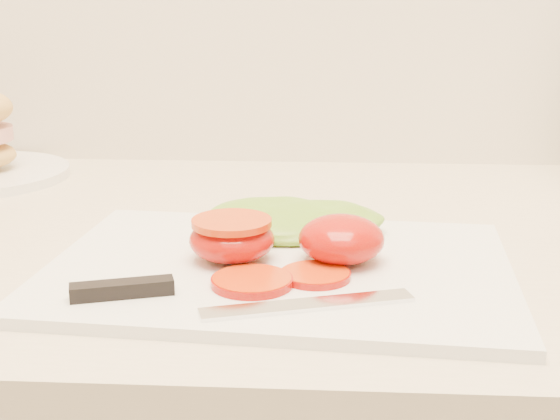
{
  "coord_description": "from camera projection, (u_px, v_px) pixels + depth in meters",
  "views": [
    {
      "loc": [
        -0.2,
        0.92,
        1.17
      ],
      "look_at": [
        -0.24,
        1.56,
        0.99
      ],
      "focal_mm": 50.0,
      "sensor_mm": 36.0,
      "label": 1
    }
  ],
  "objects": [
    {
      "name": "lettuce_leaf_1",
      "position": [
        326.0,
        222.0,
        0.75
      ],
      "size": [
        0.11,
        0.08,
        0.02
      ],
      "primitive_type": "ellipsoid",
      "rotation": [
        0.0,
        0.0,
        0.01
      ],
      "color": "#6DB02E",
      "rests_on": "cutting_board"
    },
    {
      "name": "tomato_half_dome",
      "position": [
        341.0,
        239.0,
        0.67
      ],
      "size": [
        0.07,
        0.07,
        0.04
      ],
      "primitive_type": "ellipsoid",
      "color": "#B41F08",
      "rests_on": "cutting_board"
    },
    {
      "name": "tomato_slice_1",
      "position": [
        315.0,
        275.0,
        0.63
      ],
      "size": [
        0.06,
        0.06,
        0.01
      ],
      "primitive_type": "cylinder",
      "color": "#D05011",
      "rests_on": "cutting_board"
    },
    {
      "name": "lettuce_leaf_0",
      "position": [
        274.0,
        221.0,
        0.75
      ],
      "size": [
        0.15,
        0.11,
        0.03
      ],
      "primitive_type": "ellipsoid",
      "rotation": [
        0.0,
        0.0,
        0.17
      ],
      "color": "#6DB02E",
      "rests_on": "cutting_board"
    },
    {
      "name": "tomato_half_cut",
      "position": [
        232.0,
        238.0,
        0.67
      ],
      "size": [
        0.07,
        0.07,
        0.04
      ],
      "color": "#B41F08",
      "rests_on": "cutting_board"
    },
    {
      "name": "knife",
      "position": [
        194.0,
        295.0,
        0.59
      ],
      "size": [
        0.26,
        0.07,
        0.01
      ],
      "rotation": [
        0.0,
        0.0,
        0.3
      ],
      "color": "silver",
      "rests_on": "cutting_board"
    },
    {
      "name": "cutting_board",
      "position": [
        279.0,
        269.0,
        0.67
      ],
      "size": [
        0.42,
        0.32,
        0.01
      ],
      "primitive_type": "cube",
      "rotation": [
        0.0,
        0.0,
        -0.08
      ],
      "color": "white",
      "rests_on": "counter"
    },
    {
      "name": "tomato_slice_0",
      "position": [
        252.0,
        281.0,
        0.62
      ],
      "size": [
        0.06,
        0.06,
        0.01
      ],
      "primitive_type": "cylinder",
      "color": "#D05011",
      "rests_on": "cutting_board"
    }
  ]
}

